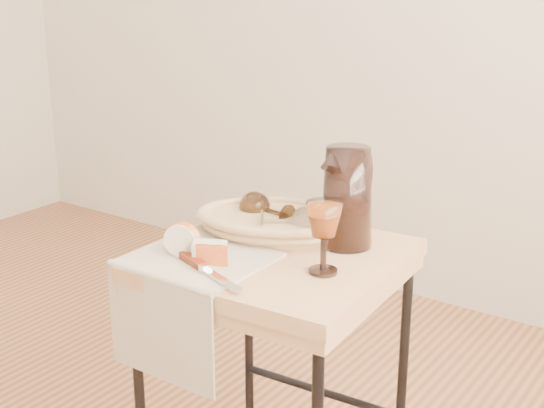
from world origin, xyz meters
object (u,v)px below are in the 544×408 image
Objects in this scene: side_table at (277,381)px; goblet_lying_a at (268,211)px; wine_goblet at (324,238)px; table_knife at (207,269)px; bread_basket at (275,224)px; tea_towel at (199,259)px; goblet_lying_b at (288,222)px; pitcher at (347,197)px; apple_half at (184,238)px.

goblet_lying_a is (-0.10, 0.11, 0.38)m from side_table.
wine_goblet is 0.72× the size of table_knife.
wine_goblet is (0.21, -0.13, 0.05)m from bread_basket.
tea_towel is 0.29m from wine_goblet.
goblet_lying_a is 0.09m from goblet_lying_b.
pitcher reaches higher than goblet_lying_a.
goblet_lying_b is at bearing 145.90° from wine_goblet.
pitcher is 0.18m from wine_goblet.
wine_goblet is at bearing 19.95° from tea_towel.
pitcher is at bearing -12.53° from goblet_lying_b.
tea_towel is at bearing -123.46° from bread_basket.
pitcher reaches higher than table_knife.
wine_goblet is 0.32m from apple_half.
side_table is at bearing -142.66° from pitcher.
bread_basket is 2.14× the size of wine_goblet.
goblet_lying_b reaches higher than bread_basket.
bread_basket is at bearing 148.52° from wine_goblet.
tea_towel is at bearing -159.98° from wine_goblet.
wine_goblet reaches higher than goblet_lying_a.
side_table is at bearing 139.59° from goblet_lying_a.
bread_basket is 0.20m from pitcher.
apple_half is (-0.09, -0.23, 0.02)m from bread_basket.
goblet_lying_b is (-0.02, 0.07, 0.38)m from side_table.
goblet_lying_a is (-0.03, 0.01, 0.02)m from bread_basket.
tea_towel is 1.83× the size of wine_goblet.
bread_basket is (-0.07, 0.09, 0.36)m from side_table.
apple_half is at bearing -138.92° from side_table.
tea_towel is 0.25m from goblet_lying_a.
pitcher reaches higher than bread_basket.
goblet_lying_a is 0.46× the size of pitcher.
pitcher reaches higher than wine_goblet.
bread_basket is at bearing 78.69° from tea_towel.
goblet_lying_a is at bearing 149.09° from wine_goblet.
side_table is 3.00× the size of table_knife.
wine_goblet is (0.24, -0.15, 0.03)m from goblet_lying_a.
tea_towel is at bearing -12.98° from apple_half.
wine_goblet is at bearing 0.48° from apple_half.
bread_basket is at bearing 160.04° from goblet_lying_a.
tea_towel is 0.23m from goblet_lying_b.
wine_goblet is (0.14, -0.04, 0.41)m from side_table.
bread_basket reaches higher than side_table.
goblet_lying_b is 0.27m from table_knife.
side_table is 5.29× the size of goblet_lying_a.
goblet_lying_a is 1.04× the size of goblet_lying_b.
tea_towel is at bearing 93.08° from goblet_lying_a.
wine_goblet is at bearing -90.57° from pitcher.
apple_half is (-0.14, -0.21, -0.01)m from goblet_lying_b.
goblet_lying_b is 0.55× the size of table_knife.
side_table is at bearing -111.77° from goblet_lying_b.
bread_basket is at bearing 114.57° from table_knife.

